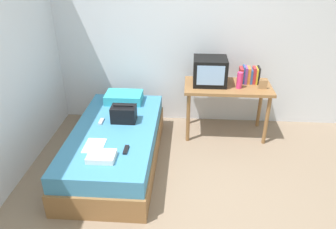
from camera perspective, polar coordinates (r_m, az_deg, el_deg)
The scene contains 14 objects.
ground_plane at distance 3.49m, azimuth 3.67°, elevation -16.09°, with size 8.00×8.00×0.00m, color #84705B.
wall_back at distance 4.65m, azimuth 4.45°, elevation 13.83°, with size 5.20×0.10×2.60m, color silver.
bed at distance 4.02m, azimuth -9.20°, elevation -5.42°, with size 1.00×2.00×0.48m.
desk at distance 4.46m, azimuth 10.42°, elevation 4.00°, with size 1.16×0.60×0.74m.
tv at distance 4.37m, azimuth 7.41°, elevation 7.59°, with size 0.44×0.39×0.36m.
water_bottle at distance 4.32m, azimuth 12.51°, elevation 5.91°, with size 0.07×0.07×0.22m, color #E53372.
book_row at distance 4.53m, azimuth 14.09°, elevation 6.76°, with size 0.26×0.17×0.24m.
picture_frame at distance 4.39m, azimuth 16.43°, elevation 5.10°, with size 0.11×0.02×0.12m, color #9E754C.
pillow at distance 4.51m, azimuth -7.78°, elevation 3.00°, with size 0.50×0.34×0.13m, color #33A8B7.
handbag at distance 3.99m, azimuth -7.82°, elevation 0.12°, with size 0.30×0.20×0.22m.
magazine at distance 3.61m, azimuth -12.87°, elevation -5.38°, with size 0.21×0.29×0.01m, color white.
remote_dark at distance 3.47m, azimuth -7.43°, elevation -6.18°, with size 0.04×0.16×0.02m, color black.
remote_silver at distance 4.05m, azimuth -11.71°, elevation -1.20°, with size 0.04×0.14×0.02m, color #B7B7BC.
folded_towel at distance 3.37m, azimuth -11.65°, elevation -7.27°, with size 0.28×0.22×0.06m, color white.
Camera 1 is at (-0.04, -2.52, 2.41)m, focal length 34.54 mm.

